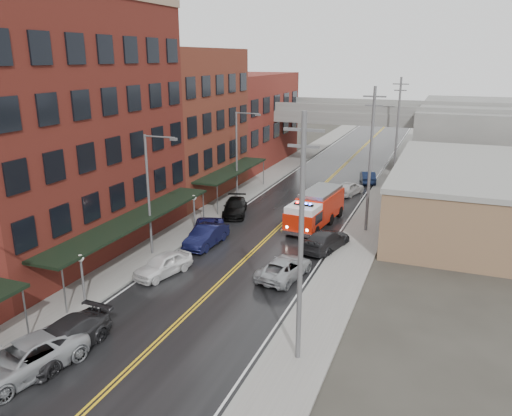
% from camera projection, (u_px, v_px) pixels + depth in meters
% --- Properties ---
extents(road, '(11.00, 160.00, 0.02)m').
position_uv_depth(road, '(265.00, 240.00, 40.22)').
color(road, black).
rests_on(road, ground).
extents(sidewalk_left, '(3.00, 160.00, 0.15)m').
position_uv_depth(sidewalk_left, '(186.00, 228.00, 42.74)').
color(sidewalk_left, slate).
rests_on(sidewalk_left, ground).
extents(sidewalk_right, '(3.00, 160.00, 0.15)m').
position_uv_depth(sidewalk_right, '(356.00, 251.00, 37.67)').
color(sidewalk_right, slate).
rests_on(sidewalk_right, ground).
extents(curb_left, '(0.30, 160.00, 0.15)m').
position_uv_depth(curb_left, '(203.00, 231.00, 42.16)').
color(curb_left, gray).
rests_on(curb_left, ground).
extents(curb_right, '(0.30, 160.00, 0.15)m').
position_uv_depth(curb_right, '(334.00, 249.00, 38.25)').
color(curb_right, gray).
rests_on(curb_right, ground).
extents(brick_building_b, '(9.00, 20.00, 18.00)m').
position_uv_depth(brick_building_b, '(60.00, 132.00, 35.98)').
color(brick_building_b, '#5C2018').
rests_on(brick_building_b, ground).
extents(brick_building_c, '(9.00, 15.00, 15.00)m').
position_uv_depth(brick_building_c, '(181.00, 124.00, 52.03)').
color(brick_building_c, '#5C241B').
rests_on(brick_building_c, ground).
extents(brick_building_far, '(9.00, 20.00, 12.00)m').
position_uv_depth(brick_building_far, '(245.00, 119.00, 68.07)').
color(brick_building_far, maroon).
rests_on(brick_building_far, ground).
extents(tan_building, '(14.00, 22.00, 5.00)m').
position_uv_depth(tan_building, '(480.00, 198.00, 42.87)').
color(tan_building, '#826246').
rests_on(tan_building, ground).
extents(right_far_block, '(18.00, 30.00, 8.00)m').
position_uv_depth(right_far_block, '(489.00, 134.00, 68.50)').
color(right_far_block, slate).
rests_on(right_far_block, ground).
extents(awning_1, '(2.60, 18.00, 3.09)m').
position_uv_depth(awning_1, '(134.00, 220.00, 35.71)').
color(awning_1, black).
rests_on(awning_1, ground).
extents(awning_2, '(2.60, 13.00, 3.09)m').
position_uv_depth(awning_2, '(233.00, 170.00, 51.32)').
color(awning_2, black).
rests_on(awning_2, ground).
extents(globe_lamp_1, '(0.44, 0.44, 3.12)m').
position_uv_depth(globe_lamp_1, '(81.00, 267.00, 29.29)').
color(globe_lamp_1, '#59595B').
rests_on(globe_lamp_1, ground).
extents(globe_lamp_2, '(0.44, 0.44, 3.12)m').
position_uv_depth(globe_lamp_2, '(194.00, 204.00, 41.77)').
color(globe_lamp_2, '#59595B').
rests_on(globe_lamp_2, ground).
extents(street_lamp_1, '(2.64, 0.22, 9.00)m').
position_uv_depth(street_lamp_1, '(151.00, 188.00, 35.64)').
color(street_lamp_1, '#59595B').
rests_on(street_lamp_1, ground).
extents(street_lamp_2, '(2.64, 0.22, 9.00)m').
position_uv_depth(street_lamp_2, '(239.00, 150.00, 49.91)').
color(street_lamp_2, '#59595B').
rests_on(street_lamp_2, ground).
extents(utility_pole_0, '(1.80, 0.24, 12.00)m').
position_uv_depth(utility_pole_0, '(301.00, 238.00, 22.52)').
color(utility_pole_0, '#59595B').
rests_on(utility_pole_0, ground).
extents(utility_pole_1, '(1.80, 0.24, 12.00)m').
position_uv_depth(utility_pole_1, '(370.00, 158.00, 40.36)').
color(utility_pole_1, '#59595B').
rests_on(utility_pole_1, ground).
extents(utility_pole_2, '(1.80, 0.24, 12.00)m').
position_uv_depth(utility_pole_2, '(397.00, 127.00, 58.20)').
color(utility_pole_2, '#59595B').
rests_on(utility_pole_2, ground).
extents(overpass, '(40.00, 10.00, 7.50)m').
position_uv_depth(overpass, '(348.00, 120.00, 67.03)').
color(overpass, slate).
rests_on(overpass, ground).
extents(fire_truck, '(3.96, 8.38, 2.97)m').
position_uv_depth(fire_truck, '(315.00, 208.00, 43.20)').
color(fire_truck, '#BB1C08').
rests_on(fire_truck, ground).
extents(parked_car_left_2, '(4.06, 6.29, 1.61)m').
position_uv_depth(parked_car_left_2, '(24.00, 359.00, 23.01)').
color(parked_car_left_2, '#999CA0').
rests_on(parked_car_left_2, ground).
extents(parked_car_left_3, '(2.47, 5.54, 1.58)m').
position_uv_depth(parked_car_left_3, '(63.00, 339.00, 24.63)').
color(parked_car_left_3, '#232325').
rests_on(parked_car_left_3, ground).
extents(parked_car_left_4, '(2.88, 4.74, 1.51)m').
position_uv_depth(parked_car_left_4, '(163.00, 265.00, 33.59)').
color(parked_car_left_4, white).
rests_on(parked_car_left_4, ground).
extents(parked_car_left_5, '(1.89, 4.89, 1.59)m').
position_uv_depth(parked_car_left_5, '(206.00, 236.00, 38.85)').
color(parked_car_left_5, black).
rests_on(parked_car_left_5, ground).
extents(parked_car_left_6, '(3.74, 5.51, 1.40)m').
position_uv_depth(parked_car_left_6, '(207.00, 229.00, 40.57)').
color(parked_car_left_6, '#15164F').
rests_on(parked_car_left_6, ground).
extents(parked_car_left_7, '(3.52, 5.42, 1.46)m').
position_uv_depth(parked_car_left_7, '(235.00, 207.00, 46.51)').
color(parked_car_left_7, black).
rests_on(parked_car_left_7, ground).
extents(parked_car_right_0, '(3.09, 5.32, 1.39)m').
position_uv_depth(parked_car_right_0, '(285.00, 268.00, 33.23)').
color(parked_car_right_0, '#95999D').
rests_on(parked_car_right_0, ground).
extents(parked_car_right_1, '(3.28, 5.56, 1.51)m').
position_uv_depth(parked_car_right_1, '(326.00, 240.00, 38.10)').
color(parked_car_right_1, black).
rests_on(parked_car_right_1, ground).
extents(parked_car_right_2, '(2.87, 4.64, 1.47)m').
position_uv_depth(parked_car_right_2, '(349.00, 188.00, 53.21)').
color(parked_car_right_2, silver).
rests_on(parked_car_right_2, ground).
extents(parked_car_right_3, '(2.57, 4.59, 1.43)m').
position_uv_depth(parked_car_right_3, '(368.00, 177.00, 58.23)').
color(parked_car_right_3, black).
rests_on(parked_car_right_3, ground).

